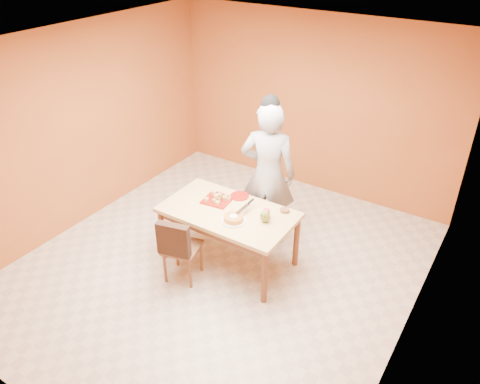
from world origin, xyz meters
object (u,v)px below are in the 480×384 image
Objects in this scene: dining_chair at (181,247)px; egg_ornament at (265,216)px; magenta_glass at (267,213)px; person at (268,175)px; sponge_cake at (234,218)px; dining_table at (228,217)px; red_dinner_plate at (240,196)px; pastry_platter at (218,200)px; checker_tin at (285,210)px.

egg_ornament is (0.78, 0.59, 0.38)m from dining_chair.
dining_chair is 7.99× the size of magenta_glass.
dining_chair is at bearing 52.36° from person.
sponge_cake is (0.47, 0.41, 0.34)m from dining_chair.
egg_ornament is 0.10m from magenta_glass.
person is at bearing 118.80° from magenta_glass.
sponge_cake is at bearing -39.96° from dining_table.
person is at bearing 59.99° from red_dinner_plate.
pastry_platter is (0.06, 0.68, 0.31)m from dining_chair.
dining_chair is (-0.30, -0.56, -0.21)m from dining_table.
dining_chair is 5.83× the size of egg_ornament.
dining_table is 6.75× the size of red_dinner_plate.
checker_tin is (0.12, 0.23, -0.04)m from magenta_glass.
sponge_cake is at bearing -136.54° from magenta_glass.
magenta_glass is at bearing -23.55° from red_dinner_plate.
pastry_platter is 0.50m from sponge_cake.
red_dinner_plate reaches higher than dining_table.
person reaches higher than sponge_cake.
checker_tin is (0.09, 0.32, -0.06)m from egg_ornament.
red_dinner_plate is at bearing 41.53° from person.
dining_table is 10.55× the size of egg_ornament.
dining_chair is at bearing -125.32° from egg_ornament.
egg_ornament is at bearing -105.95° from checker_tin.
sponge_cake is at bearing -33.02° from pastry_platter.
sponge_cake is (0.42, -0.27, 0.03)m from pastry_platter.
sponge_cake is 2.08× the size of magenta_glass.
magenta_glass is 0.26m from checker_tin.
dining_table is 4.86× the size of pastry_platter.
red_dinner_plate is 0.55m from sponge_cake.
person is (0.44, 1.26, 0.51)m from dining_chair.
dining_chair reaches higher than dining_table.
magenta_glass is at bearing 43.46° from sponge_cake.
checker_tin is at bearing 62.25° from magenta_glass.
pastry_platter reaches higher than red_dinner_plate.
checker_tin reaches higher than dining_table.
egg_ornament is (0.31, 0.18, 0.04)m from sponge_cake.
dining_table is 14.46× the size of magenta_glass.
red_dinner_plate is (0.23, 0.91, 0.31)m from dining_chair.
egg_ornament reaches higher than pastry_platter.
person reaches higher than dining_table.
dining_table is at bearing -79.72° from red_dinner_plate.
dining_chair is at bearing -94.65° from pastry_platter.
egg_ornament is 1.37× the size of magenta_glass.
dining_chair is 3.84× the size of sponge_cake.
checker_tin reaches higher than red_dinner_plate.
red_dinner_plate is 0.57m from magenta_glass.
person is 0.72m from pastry_platter.
person is at bearing 135.18° from egg_ornament.
pastry_platter is 0.74m from egg_ornament.
pastry_platter is 1.43× the size of sponge_cake.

